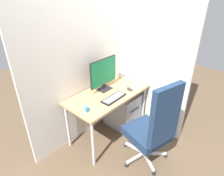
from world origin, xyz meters
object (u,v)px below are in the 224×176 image
Objects in this scene: office_chair at (153,128)px; monitor at (104,73)px; notebook at (136,85)px; desk_clamp_accessory at (87,109)px; pen_holder at (120,75)px; mouse at (130,89)px; keyboard at (114,98)px; filing_cabinet at (122,110)px.

office_chair and monitor have the same top height.
notebook is 2.14× the size of desk_clamp_accessory.
office_chair is 7.73× the size of pen_holder.
desk_clamp_accessory is (-0.78, 0.06, 0.01)m from mouse.
pen_holder is at bearing 33.01° from keyboard.
notebook is at bearing -35.09° from monitor.
office_chair is at bearing -111.85° from mouse.
monitor is 7.53× the size of desk_clamp_accessory.
monitor is 4.56× the size of mouse.
office_chair reaches higher than desk_clamp_accessory.
mouse is 1.65× the size of desk_clamp_accessory.
notebook is (0.51, 0.63, 0.17)m from office_chair.
office_chair is at bearing -55.67° from desk_clamp_accessory.
pen_holder is 2.42× the size of desk_clamp_accessory.
keyboard reaches higher than filing_cabinet.
notebook is (0.13, -0.16, 0.47)m from filing_cabinet.
filing_cabinet is 0.78m from monitor.
mouse is 0.19m from notebook.
notebook is at bearing 51.13° from office_chair.
pen_holder reaches higher than notebook.
office_chair is 0.84m from desk_clamp_accessory.
notebook reaches higher than filing_cabinet.
pen_holder is 1.13× the size of notebook.
filing_cabinet is 0.63m from keyboard.
filing_cabinet is at bearing -24.87° from monitor.
desk_clamp_accessory is at bearing -156.04° from monitor.
desk_clamp_accessory is (-0.46, 0.67, 0.20)m from office_chair.
office_chair is 1.18m from pen_holder.
desk_clamp_accessory is at bearing -178.98° from mouse.
mouse reaches higher than filing_cabinet.
notebook is (0.52, 0.00, -0.00)m from keyboard.
keyboard is 0.70m from pen_holder.
office_chair is 1.02m from monitor.
monitor reaches higher than mouse.
mouse is 0.68× the size of pen_holder.
office_chair is 18.70× the size of desk_clamp_accessory.
filing_cabinet is at bearing -130.67° from pen_holder.
keyboard is 5.91× the size of desk_clamp_accessory.
keyboard is 2.44× the size of pen_holder.
desk_clamp_accessory is (-0.97, 0.04, 0.03)m from notebook.
mouse is 0.47m from pen_holder.
pen_holder reaches higher than keyboard.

